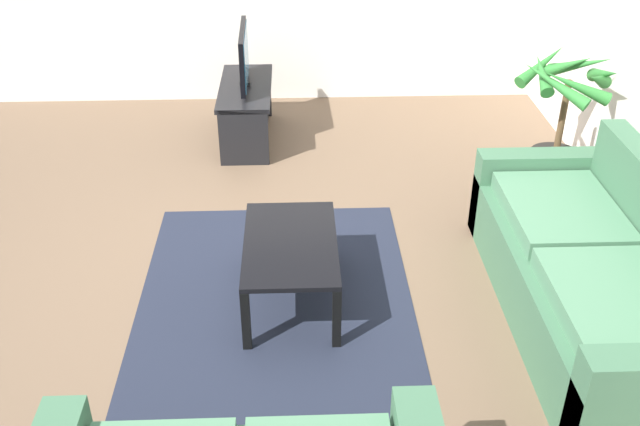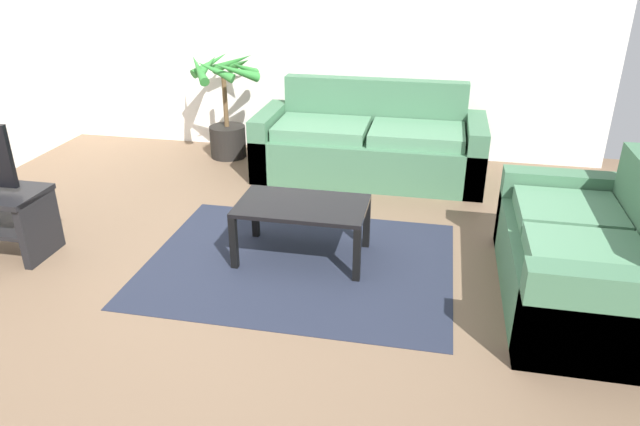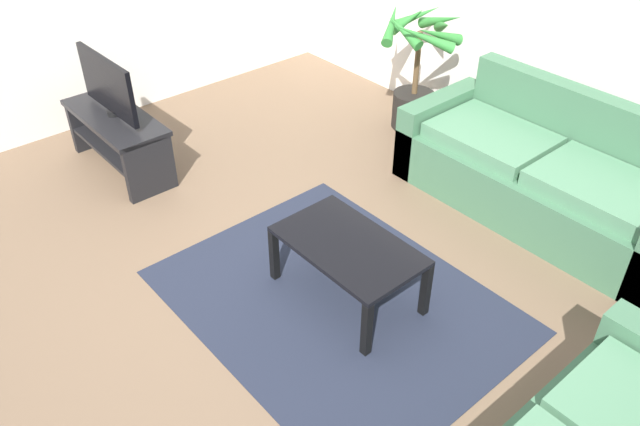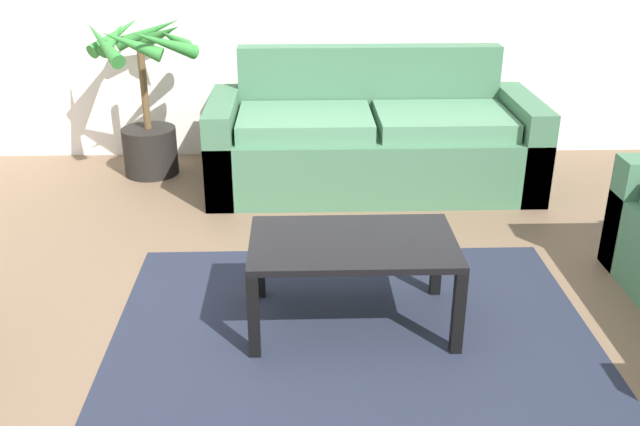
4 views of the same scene
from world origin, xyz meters
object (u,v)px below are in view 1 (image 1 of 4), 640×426
object	(u,v)px
tv_stand	(246,104)
coffee_table	(290,250)
tv	(244,56)
potted_palm	(559,132)
couch_main	(596,278)

from	to	relation	value
tv_stand	coffee_table	xyz separation A→B (m)	(2.40, 0.38, 0.04)
tv	potted_palm	world-z (taller)	potted_palm
tv	couch_main	bearing A→B (deg)	38.99
couch_main	coffee_table	bearing A→B (deg)	-98.47
tv_stand	tv	size ratio (longest dim) A/B	1.34
tv	potted_palm	bearing A→B (deg)	65.68
tv_stand	tv	xyz separation A→B (m)	(-0.00, 0.00, 0.44)
tv_stand	coffee_table	bearing A→B (deg)	9.10
coffee_table	potted_palm	size ratio (longest dim) A/B	0.83
coffee_table	potted_palm	bearing A→B (deg)	122.65
couch_main	coffee_table	size ratio (longest dim) A/B	2.36
potted_palm	tv_stand	bearing A→B (deg)	-114.29
tv_stand	coffee_table	distance (m)	2.43
potted_palm	coffee_table	bearing A→B (deg)	-57.35
couch_main	tv_stand	bearing A→B (deg)	-140.97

